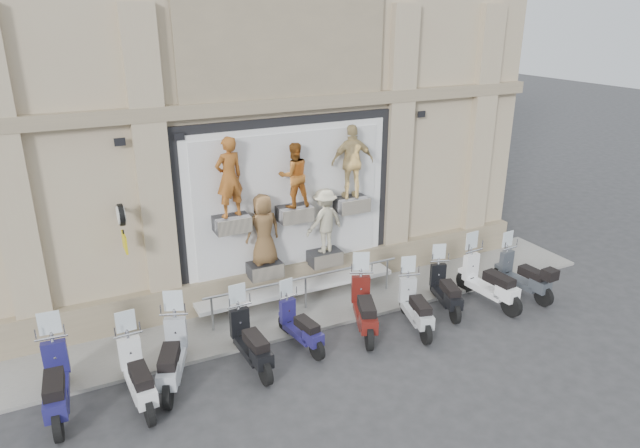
# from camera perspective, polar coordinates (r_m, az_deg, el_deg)

# --- Properties ---
(ground) EXTENTS (90.00, 90.00, 0.00)m
(ground) POSITION_cam_1_polar(r_m,az_deg,el_deg) (12.47, 2.54, -12.70)
(ground) COLOR #2F2F32
(ground) RESTS_ON ground
(sidewalk) EXTENTS (16.00, 2.20, 0.08)m
(sidewalk) POSITION_cam_1_polar(r_m,az_deg,el_deg) (14.06, -1.60, -8.35)
(sidewalk) COLOR #989690
(sidewalk) RESTS_ON ground
(building) EXTENTS (14.00, 8.60, 12.00)m
(building) POSITION_cam_1_polar(r_m,az_deg,el_deg) (16.90, -9.12, 17.51)
(building) COLOR tan
(building) RESTS_ON ground
(shop_vitrine) EXTENTS (5.60, 0.83, 4.30)m
(shop_vitrine) POSITION_cam_1_polar(r_m,az_deg,el_deg) (13.66, -2.54, 1.66)
(shop_vitrine) COLOR black
(shop_vitrine) RESTS_ON ground
(guard_rail) EXTENTS (5.06, 0.10, 0.93)m
(guard_rail) POSITION_cam_1_polar(r_m,az_deg,el_deg) (13.77, -1.44, -6.98)
(guard_rail) COLOR #9EA0A5
(guard_rail) RESTS_ON ground
(clock_sign_bracket) EXTENTS (0.10, 0.80, 1.02)m
(clock_sign_bracket) POSITION_cam_1_polar(r_m,az_deg,el_deg) (12.31, -19.21, 0.25)
(clock_sign_bracket) COLOR black
(clock_sign_bracket) RESTS_ON ground
(scooter_a) EXTENTS (0.76, 2.13, 1.70)m
(scooter_a) POSITION_cam_1_polar(r_m,az_deg,el_deg) (11.41, -25.09, -13.28)
(scooter_a) COLOR #1A1753
(scooter_a) RESTS_ON ground
(scooter_b) EXTENTS (0.67, 1.99, 1.59)m
(scooter_b) POSITION_cam_1_polar(r_m,az_deg,el_deg) (11.18, -17.87, -13.28)
(scooter_b) COLOR silver
(scooter_b) RESTS_ON ground
(scooter_c) EXTENTS (1.28, 2.13, 1.67)m
(scooter_c) POSITION_cam_1_polar(r_m,az_deg,el_deg) (11.49, -14.67, -11.70)
(scooter_c) COLOR #9A9FA7
(scooter_c) RESTS_ON ground
(scooter_d) EXTENTS (0.66, 1.96, 1.57)m
(scooter_d) POSITION_cam_1_polar(r_m,az_deg,el_deg) (11.72, -7.00, -10.67)
(scooter_d) COLOR black
(scooter_d) RESTS_ON ground
(scooter_e) EXTENTS (0.75, 1.75, 1.38)m
(scooter_e) POSITION_cam_1_polar(r_m,az_deg,el_deg) (12.32, -1.97, -9.37)
(scooter_e) COLOR #1C1854
(scooter_e) RESTS_ON ground
(scooter_f) EXTENTS (1.31, 2.12, 1.66)m
(scooter_f) POSITION_cam_1_polar(r_m,az_deg,el_deg) (12.83, 4.49, -7.42)
(scooter_f) COLOR #4D110D
(scooter_f) RESTS_ON ground
(scooter_g) EXTENTS (1.01, 1.95, 1.52)m
(scooter_g) POSITION_cam_1_polar(r_m,az_deg,el_deg) (13.14, 9.60, -7.30)
(scooter_g) COLOR #A4A8AB
(scooter_g) RESTS_ON ground
(scooter_h) EXTENTS (1.03, 1.89, 1.47)m
(scooter_h) POSITION_cam_1_polar(r_m,az_deg,el_deg) (14.06, 12.51, -5.66)
(scooter_h) COLOR black
(scooter_h) RESTS_ON ground
(scooter_i) EXTENTS (0.78, 2.11, 1.68)m
(scooter_i) POSITION_cam_1_polar(r_m,az_deg,el_deg) (14.56, 16.62, -4.68)
(scooter_i) COLOR white
(scooter_i) RESTS_ON ground
(scooter_j) EXTENTS (0.69, 1.92, 1.53)m
(scooter_j) POSITION_cam_1_polar(r_m,az_deg,el_deg) (15.29, 19.74, -4.11)
(scooter_j) COLOR #32373D
(scooter_j) RESTS_ON ground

